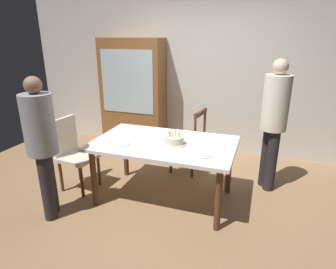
% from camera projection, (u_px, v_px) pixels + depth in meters
% --- Properties ---
extents(ground, '(6.40, 6.40, 0.00)m').
position_uv_depth(ground, '(164.00, 197.00, 3.60)').
color(ground, '#93704C').
extents(back_wall, '(6.40, 0.10, 2.60)m').
position_uv_depth(back_wall, '(201.00, 75.00, 4.83)').
color(back_wall, beige).
rests_on(back_wall, ground).
extents(dining_table, '(1.66, 1.02, 0.75)m').
position_uv_depth(dining_table, '(164.00, 149.00, 3.39)').
color(dining_table, white).
rests_on(dining_table, ground).
extents(birthday_cake, '(0.28, 0.28, 0.16)m').
position_uv_depth(birthday_cake, '(174.00, 140.00, 3.28)').
color(birthday_cake, silver).
rests_on(birthday_cake, dining_table).
extents(plate_near_celebrant, '(0.22, 0.22, 0.01)m').
position_uv_depth(plate_near_celebrant, '(120.00, 144.00, 3.29)').
color(plate_near_celebrant, white).
rests_on(plate_near_celebrant, dining_table).
extents(plate_far_side, '(0.22, 0.22, 0.01)m').
position_uv_depth(plate_far_side, '(164.00, 135.00, 3.59)').
color(plate_far_side, white).
rests_on(plate_far_side, dining_table).
extents(plate_near_guest, '(0.22, 0.22, 0.01)m').
position_uv_depth(plate_near_guest, '(201.00, 154.00, 3.00)').
color(plate_near_guest, white).
rests_on(plate_near_guest, dining_table).
extents(fork_near_celebrant, '(0.18, 0.02, 0.01)m').
position_uv_depth(fork_near_celebrant, '(108.00, 142.00, 3.34)').
color(fork_near_celebrant, silver).
rests_on(fork_near_celebrant, dining_table).
extents(fork_far_side, '(0.18, 0.04, 0.01)m').
position_uv_depth(fork_far_side, '(152.00, 134.00, 3.63)').
color(fork_far_side, silver).
rests_on(fork_far_side, dining_table).
extents(chair_spindle_back, '(0.50, 0.50, 0.95)m').
position_uv_depth(chair_spindle_back, '(189.00, 142.00, 4.16)').
color(chair_spindle_back, beige).
rests_on(chair_spindle_back, ground).
extents(chair_upholstered, '(0.48, 0.48, 0.95)m').
position_uv_depth(chair_upholstered, '(72.00, 150.00, 3.69)').
color(chair_upholstered, beige).
rests_on(chair_upholstered, ground).
extents(person_celebrant, '(0.32, 0.32, 1.57)m').
position_uv_depth(person_celebrant, '(42.00, 142.00, 2.97)').
color(person_celebrant, '#262328').
rests_on(person_celebrant, ground).
extents(person_guest, '(0.32, 0.32, 1.68)m').
position_uv_depth(person_guest, '(274.00, 118.00, 3.54)').
color(person_guest, '#262328').
rests_on(person_guest, ground).
extents(china_cabinet, '(1.10, 0.45, 1.90)m').
position_uv_depth(china_cabinet, '(133.00, 94.00, 5.03)').
color(china_cabinet, brown).
rests_on(china_cabinet, ground).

